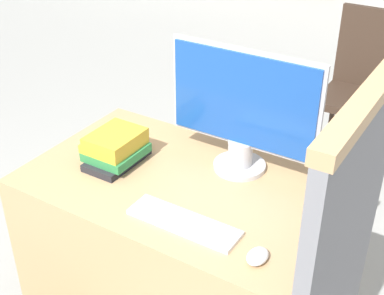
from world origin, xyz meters
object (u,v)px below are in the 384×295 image
at_px(monitor, 243,110).
at_px(mouse, 257,256).
at_px(book_stack, 116,148).
at_px(far_chair, 362,81).
at_px(keyboard, 184,222).

xyz_separation_m(monitor, mouse, (0.30, -0.45, -0.24)).
height_order(mouse, book_stack, book_stack).
bearing_deg(far_chair, keyboard, -78.43).
height_order(keyboard, far_chair, far_chair).
distance_m(monitor, book_stack, 0.53).
bearing_deg(book_stack, mouse, -16.74).
bearing_deg(monitor, far_chair, 88.75).
relative_size(keyboard, book_stack, 1.54).
xyz_separation_m(mouse, far_chair, (-0.26, 2.11, -0.24)).
relative_size(book_stack, far_chair, 0.26).
relative_size(keyboard, far_chair, 0.41).
height_order(book_stack, far_chair, far_chair).
distance_m(monitor, far_chair, 1.73).
height_order(keyboard, mouse, mouse).
xyz_separation_m(monitor, book_stack, (-0.44, -0.23, -0.19)).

